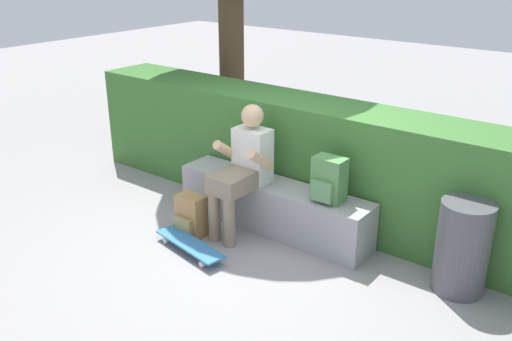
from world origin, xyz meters
name	(u,v)px	position (x,y,z in m)	size (l,w,h in m)	color
ground_plane	(253,240)	(0.00, 0.00, 0.00)	(24.00, 24.00, 0.00)	gray
bench_main	(273,206)	(0.00, 0.31, 0.24)	(2.02, 0.40, 0.47)	#97969B
person_skater	(243,166)	(-0.20, 0.10, 0.67)	(0.49, 0.62, 1.22)	white
skateboard_near_person	(190,244)	(-0.31, -0.52, 0.07)	(0.82, 0.34, 0.09)	teal
backpack_on_bench	(329,180)	(0.61, 0.30, 0.67)	(0.28, 0.23, 0.40)	#51894C
backpack_on_ground	(191,216)	(-0.53, -0.27, 0.19)	(0.28, 0.23, 0.40)	#A37A47
hedge_row	(317,159)	(0.13, 0.87, 0.58)	(5.66, 0.67, 1.16)	#396C2F
trash_bin	(462,247)	(1.79, 0.37, 0.38)	(0.41, 0.41, 0.76)	#4C4C51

